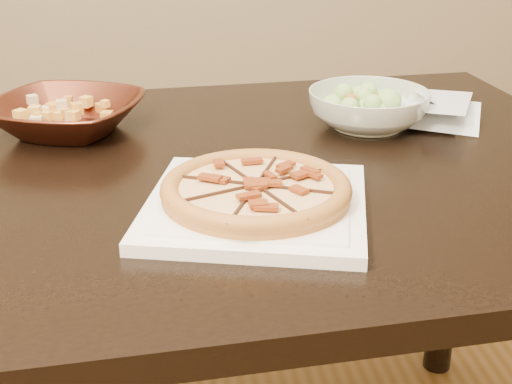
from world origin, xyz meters
TOP-DOWN VIEW (x-y plane):
  - dining_table at (-0.10, -0.09)m, footprint 1.55×1.06m
  - plate at (0.01, -0.27)m, footprint 0.36×0.36m
  - pizza at (0.01, -0.27)m, footprint 0.26×0.26m
  - bronze_bowl at (-0.28, 0.11)m, footprint 0.33×0.33m
  - mixed_dish at (-0.28, 0.11)m, footprint 0.13×0.12m
  - salad_bowl at (0.27, 0.07)m, footprint 0.27×0.27m
  - salad at (0.26, 0.07)m, footprint 0.11×0.10m
  - cling_film at (0.41, 0.07)m, footprint 0.19×0.17m

SIDE VIEW (x-z plane):
  - dining_table at x=-0.10m, z-range 0.28..1.03m
  - plate at x=0.01m, z-range 0.75..0.77m
  - cling_film at x=0.41m, z-range 0.75..0.80m
  - bronze_bowl at x=-0.28m, z-range 0.75..0.81m
  - pizza at x=0.01m, z-range 0.77..0.80m
  - salad_bowl at x=0.27m, z-range 0.75..0.82m
  - mixed_dish at x=-0.28m, z-range 0.81..0.84m
  - salad at x=0.26m, z-range 0.82..0.85m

